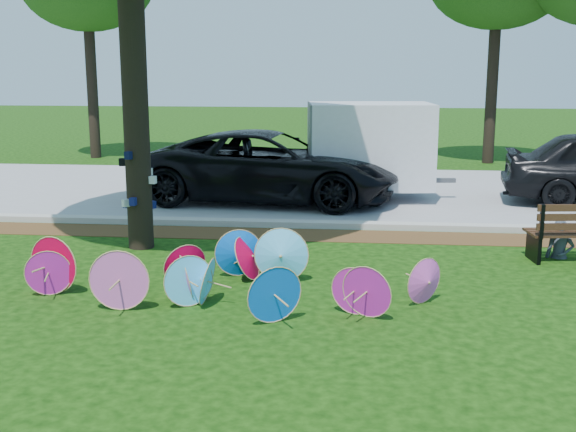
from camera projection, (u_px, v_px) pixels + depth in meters
name	position (u px, v px, depth m)	size (l,w,h in m)	color
ground	(234.00, 315.00, 9.30)	(90.00, 90.00, 0.00)	black
mulch_strip	(275.00, 234.00, 13.68)	(90.00, 1.00, 0.01)	#472D16
curb	(279.00, 224.00, 14.35)	(90.00, 0.30, 0.12)	#B7B5AD
street	(297.00, 190.00, 18.40)	(90.00, 8.00, 0.01)	gray
parasol_pile	(217.00, 272.00, 9.93)	(5.87, 2.47, 0.82)	#D559B2
black_van	(270.00, 167.00, 16.79)	(2.74, 5.95, 1.65)	black
cargo_trailer	(370.00, 145.00, 17.00)	(2.82, 1.79, 2.57)	silver
person_left	(562.00, 221.00, 11.91)	(0.46, 0.30, 1.26)	#3D4654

